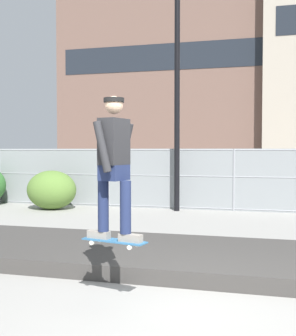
% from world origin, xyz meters
% --- Properties ---
extents(ground_plane, '(120.00, 120.00, 0.00)m').
position_xyz_m(ground_plane, '(0.00, 0.00, 0.00)').
color(ground_plane, gray).
extents(gravel_berm, '(17.03, 2.47, 0.23)m').
position_xyz_m(gravel_berm, '(0.00, 2.02, 0.11)').
color(gravel_berm, '#3D3A38').
rests_on(gravel_berm, ground_plane).
extents(skateboard, '(0.82, 0.38, 0.07)m').
position_xyz_m(skateboard, '(-0.82, 0.04, 0.74)').
color(skateboard, '#2D608C').
extents(skater, '(0.72, 0.62, 1.68)m').
position_xyz_m(skater, '(-0.82, 0.04, 1.70)').
color(skater, gray).
rests_on(skater, skateboard).
extents(chain_fence, '(23.70, 0.06, 1.85)m').
position_xyz_m(chain_fence, '(0.00, 8.34, 0.93)').
color(chain_fence, gray).
rests_on(chain_fence, ground_plane).
extents(street_lamp, '(0.44, 0.44, 6.76)m').
position_xyz_m(street_lamp, '(-1.63, 7.94, 4.21)').
color(street_lamp, black).
rests_on(street_lamp, ground_plane).
extents(parked_car_near, '(4.41, 1.96, 1.66)m').
position_xyz_m(parked_car_near, '(-4.97, 12.26, 0.84)').
color(parked_car_near, '#B7BABF').
rests_on(parked_car_near, ground_plane).
extents(parked_car_mid, '(4.40, 1.95, 1.66)m').
position_xyz_m(parked_car_mid, '(1.83, 11.99, 0.84)').
color(parked_car_mid, silver).
rests_on(parked_car_mid, ground_plane).
extents(library_building, '(25.33, 15.97, 17.06)m').
position_xyz_m(library_building, '(-6.90, 43.80, 8.53)').
color(library_building, brown).
rests_on(library_building, ground_plane).
extents(shrub_center, '(1.53, 1.26, 1.19)m').
position_xyz_m(shrub_center, '(-5.38, 7.27, 0.59)').
color(shrub_center, '#567A33').
rests_on(shrub_center, ground_plane).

